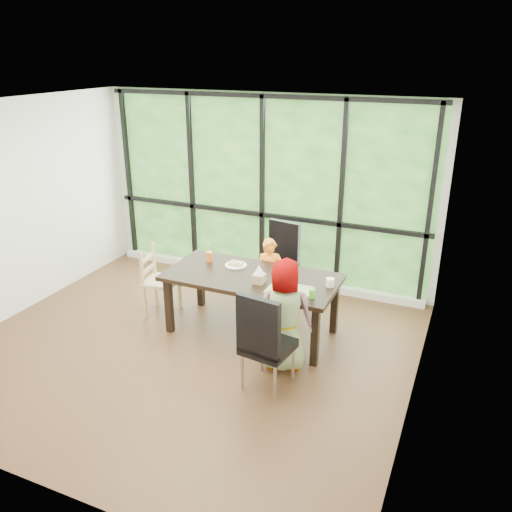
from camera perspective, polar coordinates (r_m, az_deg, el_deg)
name	(u,v)px	position (r m, az deg, el deg)	size (l,w,h in m)	color
ground	(188,348)	(6.22, -7.38, -9.92)	(5.00, 5.00, 0.00)	black
back_wall	(264,190)	(7.55, 0.84, 7.20)	(5.00, 5.00, 0.00)	silver
foliage_backdrop	(263,190)	(7.53, 0.78, 7.17)	(4.80, 0.02, 2.65)	#205119
window_mullions	(262,191)	(7.50, 0.66, 7.10)	(4.80, 0.06, 2.65)	black
window_sill	(261,276)	(7.89, 0.51, -2.14)	(4.80, 0.12, 0.10)	silver
dining_table	(252,304)	(6.32, -0.47, -5.25)	(2.04, 0.98, 0.75)	black
chair_window_leather	(277,263)	(7.06, 2.27, -0.79)	(0.46, 0.46, 1.08)	black
chair_interior_leather	(268,340)	(5.27, 1.34, -9.10)	(0.46, 0.46, 1.08)	black
chair_end_beech	(161,281)	(6.85, -10.27, -2.71)	(0.42, 0.40, 0.90)	tan
child_toddler	(270,276)	(6.75, 1.55, -2.20)	(0.37, 0.24, 1.01)	orange
child_older	(283,315)	(5.55, 2.94, -6.42)	(0.61, 0.40, 1.25)	slate
placemat	(289,290)	(5.81, 3.65, -3.69)	(0.48, 0.36, 0.01)	tan
plate_far	(236,265)	(6.43, -2.21, -1.01)	(0.27, 0.27, 0.02)	white
plate_near	(291,291)	(5.77, 3.83, -3.86)	(0.21, 0.21, 0.01)	white
orange_cup	(209,257)	(6.57, -5.09, -0.07)	(0.08, 0.08, 0.13)	orange
green_cup	(312,294)	(5.63, 6.12, -4.10)	(0.06, 0.06, 0.10)	#64D533
white_mug	(330,282)	(5.92, 8.07, -2.87)	(0.09, 0.09, 0.10)	white
tissue_box	(259,279)	(5.95, 0.34, -2.47)	(0.13, 0.13, 0.11)	tan
crepe_rolls_far	(236,263)	(6.42, -2.21, -0.79)	(0.20, 0.12, 0.04)	tan
crepe_rolls_near	(291,289)	(5.76, 3.83, -3.64)	(0.15, 0.12, 0.04)	tan
straw_white	(209,249)	(6.53, -5.12, 0.77)	(0.01, 0.01, 0.20)	white
straw_pink	(312,286)	(5.59, 6.16, -3.26)	(0.01, 0.01, 0.20)	pink
tissue	(259,270)	(5.90, 0.34, -1.51)	(0.12, 0.12, 0.11)	white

